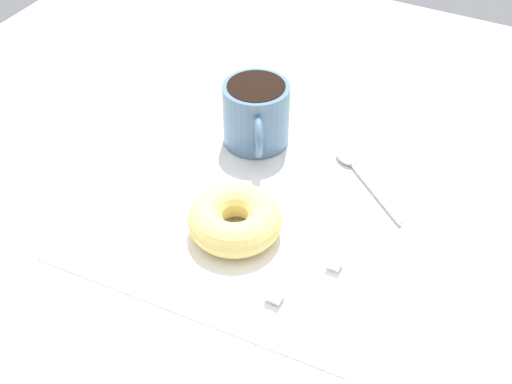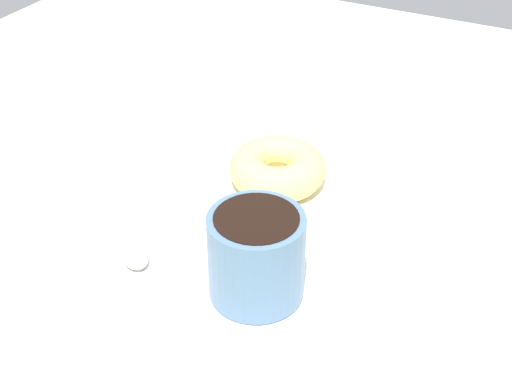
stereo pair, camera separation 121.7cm
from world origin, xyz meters
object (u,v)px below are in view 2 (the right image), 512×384
coffee_cup (256,253)px  donut (277,168)px  spoon (129,244)px  sugar_cube (183,154)px  sugar_cube_extra (240,134)px

coffee_cup → donut: coffee_cup is taller
coffee_cup → spoon: (-13.62, -0.21, -3.84)cm
coffee_cup → sugar_cube: size_ratio=7.39×
donut → sugar_cube: 11.82cm
sugar_cube → sugar_cube_extra: size_ratio=0.93×
sugar_cube_extra → spoon: bearing=-89.4°
donut → sugar_cube_extra: size_ratio=6.58×
coffee_cup → sugar_cube_extra: coffee_cup is taller
sugar_cube → sugar_cube_extra: 7.80cm
donut → spoon: size_ratio=0.85×
spoon → coffee_cup: bearing=0.9°
sugar_cube_extra → coffee_cup: bearing=-58.6°
sugar_cube_extra → sugar_cube: bearing=-118.0°
coffee_cup → donut: (-5.75, 16.18, -2.29)cm
coffee_cup → sugar_cube: 23.83cm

